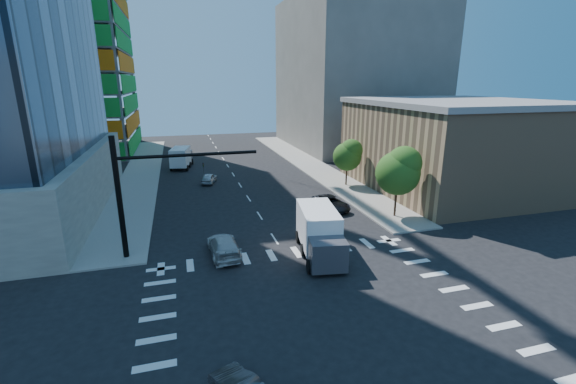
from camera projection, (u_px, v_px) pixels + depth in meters
name	position (u px, v px, depth m)	size (l,w,h in m)	color
ground	(328.00, 322.00, 21.13)	(160.00, 160.00, 0.00)	black
road_markings	(328.00, 322.00, 21.13)	(20.00, 20.00, 0.01)	silver
sidewalk_ne	(308.00, 163.00, 61.35)	(5.00, 60.00, 0.15)	gray
sidewalk_nw	(142.00, 173.00, 54.72)	(5.00, 60.00, 0.15)	gray
construction_building	(41.00, 7.00, 64.19)	(25.16, 34.50, 70.60)	slate
commercial_building	(454.00, 144.00, 46.59)	(20.50, 22.50, 10.60)	#9F7C5C
bg_building_ne	(354.00, 74.00, 75.18)	(24.00, 30.00, 28.00)	#615D57
signal_mast_nw	(140.00, 186.00, 27.57)	(10.20, 0.40, 9.00)	black
tree_south	(400.00, 170.00, 36.01)	(4.16, 4.16, 6.82)	#382316
tree_north	(348.00, 155.00, 47.36)	(3.54, 3.52, 5.78)	#382316
car_nb_far	(331.00, 203.00, 39.42)	(2.25, 4.89, 1.36)	black
car_sb_near	(224.00, 246.00, 29.07)	(2.10, 5.17, 1.50)	#B3B3B3
car_sb_mid	(209.00, 178.00, 49.67)	(1.50, 3.72, 1.27)	#B5B9BD
box_truck_near	(320.00, 238.00, 28.58)	(3.83, 6.95, 3.46)	black
box_truck_far	(182.00, 158.00, 58.43)	(3.65, 6.35, 3.13)	black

